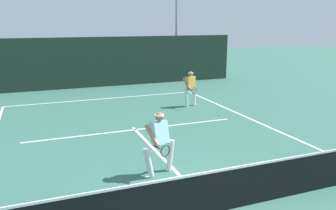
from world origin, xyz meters
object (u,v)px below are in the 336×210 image
object	(u,v)px
player_near	(160,141)
player_far	(191,87)
light_pole	(177,20)
tennis_ball	(219,115)

from	to	relation	value
player_near	player_far	distance (m)	7.57
light_pole	player_far	bearing A→B (deg)	-108.32
player_far	tennis_ball	bearing A→B (deg)	88.37
tennis_ball	light_pole	bearing A→B (deg)	77.30
player_far	tennis_ball	world-z (taller)	player_far
player_near	player_far	size ratio (longest dim) A/B	1.02
player_far	tennis_ball	size ratio (longest dim) A/B	25.15
player_near	light_pole	bearing A→B (deg)	-132.80
tennis_ball	light_pole	xyz separation A→B (m)	(2.33, 10.35, 4.01)
player_near	tennis_ball	world-z (taller)	player_near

